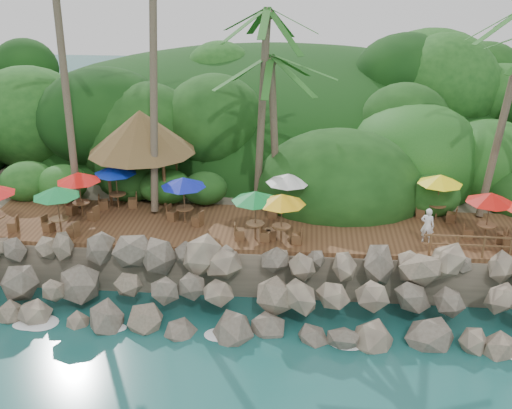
{
  "coord_description": "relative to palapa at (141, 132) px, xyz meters",
  "views": [
    {
      "loc": [
        2.26,
        -20.09,
        14.23
      ],
      "look_at": [
        0.0,
        6.0,
        3.4
      ],
      "focal_mm": 42.99,
      "sensor_mm": 36.0,
      "label": 1
    }
  ],
  "objects": [
    {
      "name": "jungle_foliage",
      "position": [
        6.15,
        5.63,
        -5.79
      ],
      "size": [
        44.0,
        16.0,
        12.0
      ],
      "primitive_type": null,
      "color": "#143811",
      "rests_on": "ground"
    },
    {
      "name": "ground",
      "position": [
        6.15,
        -9.37,
        -5.79
      ],
      "size": [
        140.0,
        140.0,
        0.0
      ],
      "primitive_type": "plane",
      "color": "#19514F",
      "rests_on": "ground"
    },
    {
      "name": "foam_line",
      "position": [
        6.15,
        -9.07,
        -5.76
      ],
      "size": [
        25.2,
        0.8,
        0.06
      ],
      "color": "white",
      "rests_on": "ground"
    },
    {
      "name": "railing",
      "position": [
        16.48,
        -5.72,
        -2.89
      ],
      "size": [
        6.1,
        0.1,
        1.0
      ],
      "color": "brown",
      "rests_on": "terrace"
    },
    {
      "name": "dining_clusters",
      "position": [
        5.59,
        -3.71,
        -1.59
      ],
      "size": [
        25.72,
        5.32,
        2.29
      ],
      "color": "brown",
      "rests_on": "terrace"
    },
    {
      "name": "palapa",
      "position": [
        0.0,
        0.0,
        0.0
      ],
      "size": [
        5.51,
        5.51,
        4.6
      ],
      "color": "brown",
      "rests_on": "ground"
    },
    {
      "name": "waiter",
      "position": [
        13.8,
        -4.45,
        -2.68
      ],
      "size": [
        0.69,
        0.57,
        1.63
      ],
      "primitive_type": "imported",
      "rotation": [
        0.0,
        0.0,
        2.8
      ],
      "color": "white",
      "rests_on": "terrace"
    },
    {
      "name": "jungle_hill",
      "position": [
        6.15,
        14.13,
        -5.79
      ],
      "size": [
        44.8,
        28.0,
        15.4
      ],
      "primitive_type": "ellipsoid",
      "color": "#143811",
      "rests_on": "ground"
    },
    {
      "name": "land_base",
      "position": [
        6.15,
        6.63,
        -4.74
      ],
      "size": [
        32.0,
        25.2,
        2.1
      ],
      "primitive_type": "cube",
      "color": "gray",
      "rests_on": "ground"
    },
    {
      "name": "seawall",
      "position": [
        6.15,
        -7.37,
        -4.64
      ],
      "size": [
        29.0,
        4.0,
        2.3
      ],
      "primitive_type": null,
      "color": "gray",
      "rests_on": "ground"
    },
    {
      "name": "terrace",
      "position": [
        6.15,
        -3.37,
        -3.59
      ],
      "size": [
        26.0,
        5.0,
        0.2
      ],
      "primitive_type": "cube",
      "color": "brown",
      "rests_on": "land_base"
    }
  ]
}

